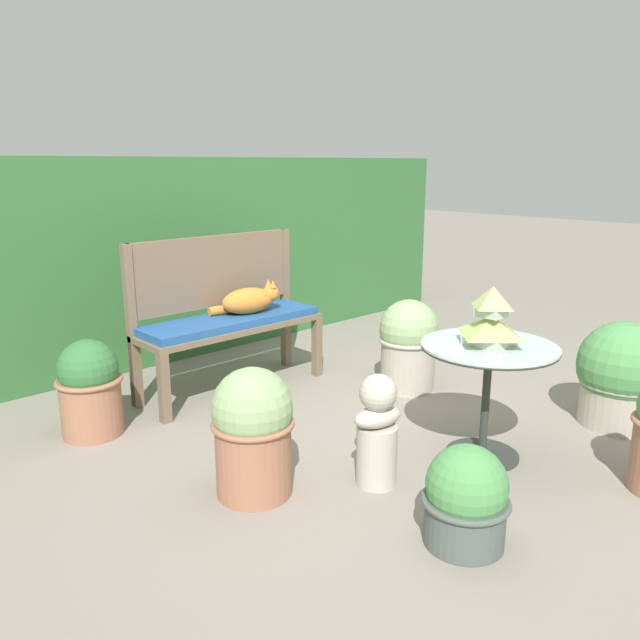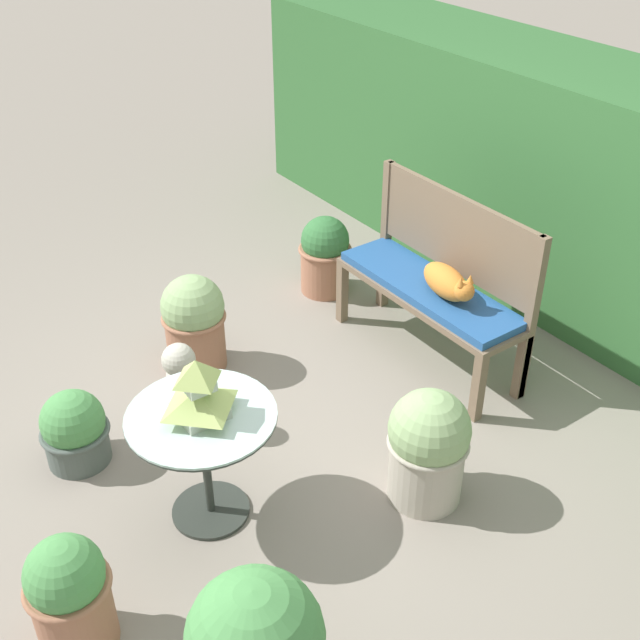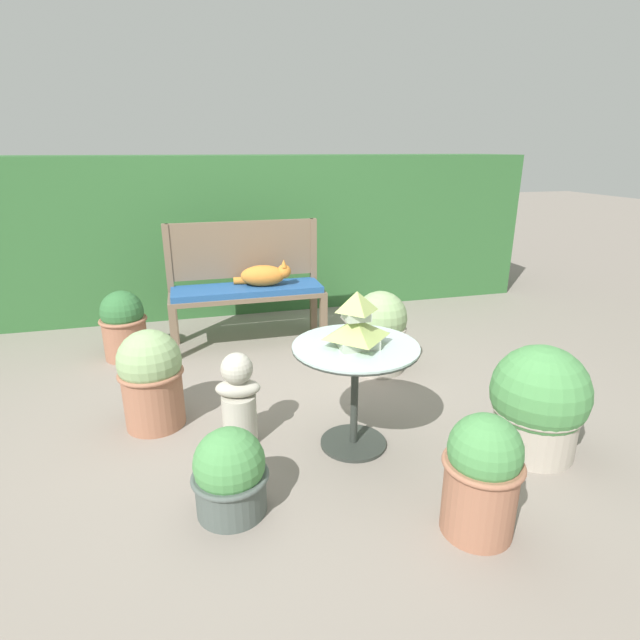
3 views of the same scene
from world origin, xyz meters
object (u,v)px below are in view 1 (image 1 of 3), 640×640
object	(u,v)px
cat	(250,300)
potted_plant_hedge_corner	(466,499)
garden_bench	(232,327)
potted_plant_bench_left	(253,430)
potted_plant_table_far	(90,388)
potted_plant_path_edge	(623,376)
patio_table	(488,369)
garden_bust	(377,431)
potted_plant_table_near	(408,344)
pagoda_birdhouse	(491,321)

from	to	relation	value
cat	potted_plant_hedge_corner	bearing A→B (deg)	-94.44
garden_bench	cat	world-z (taller)	cat
cat	potted_plant_bench_left	xyz separation A→B (m)	(-0.93, -1.24, -0.30)
potted_plant_bench_left	potted_plant_hedge_corner	xyz separation A→B (m)	(0.39, -0.95, -0.12)
cat	potted_plant_table_far	world-z (taller)	cat
potted_plant_path_edge	patio_table	bearing A→B (deg)	161.52
patio_table	potted_plant_hedge_corner	xyz separation A→B (m)	(-0.76, -0.40, -0.30)
garden_bust	potted_plant_table_near	distance (m)	1.42
patio_table	potted_plant_path_edge	xyz separation A→B (m)	(1.00, -0.33, -0.19)
garden_bench	potted_plant_path_edge	size ratio (longest dim) A/B	2.07
patio_table	pagoda_birdhouse	bearing A→B (deg)	63.43
potted_plant_bench_left	potted_plant_table_near	bearing A→B (deg)	13.73
cat	potted_plant_bench_left	size ratio (longest dim) A/B	0.77
garden_bust	garden_bench	bearing A→B (deg)	91.81
cat	potted_plant_path_edge	xyz separation A→B (m)	(1.23, -2.13, -0.32)
garden_bench	garden_bust	bearing A→B (deg)	-99.41
garden_bust	pagoda_birdhouse	bearing A→B (deg)	-6.04
potted_plant_table_far	garden_bust	bearing A→B (deg)	-63.30
garden_bust	potted_plant_hedge_corner	xyz separation A→B (m)	(-0.11, -0.60, -0.08)
potted_plant_table_near	potted_plant_bench_left	bearing A→B (deg)	-166.27
garden_bust	potted_plant_path_edge	size ratio (longest dim) A/B	0.89
cat	potted_plant_bench_left	bearing A→B (deg)	-117.50
patio_table	potted_plant_table_near	size ratio (longest dim) A/B	1.11
patio_table	potted_plant_bench_left	bearing A→B (deg)	154.41
pagoda_birdhouse	garden_bust	size ratio (longest dim) A/B	0.54
patio_table	pagoda_birdhouse	size ratio (longest dim) A/B	2.28
potted_plant_table_far	garden_bench	bearing A→B (deg)	1.85
cat	pagoda_birdhouse	world-z (taller)	pagoda_birdhouse
patio_table	pagoda_birdhouse	xyz separation A→B (m)	(0.00, 0.00, 0.27)
potted_plant_table_near	potted_plant_path_edge	bearing A→B (deg)	-70.73
patio_table	potted_plant_hedge_corner	world-z (taller)	patio_table
potted_plant_bench_left	patio_table	bearing A→B (deg)	-25.59
garden_bust	potted_plant_path_edge	xyz separation A→B (m)	(1.65, -0.54, 0.03)
garden_bench	cat	distance (m)	0.23
cat	potted_plant_table_near	bearing A→B (deg)	-37.69
patio_table	garden_bench	bearing A→B (deg)	102.17
potted_plant_hedge_corner	patio_table	bearing A→B (deg)	27.33
cat	potted_plant_table_near	xyz separation A→B (m)	(0.77, -0.83, -0.30)
potted_plant_table_near	potted_plant_hedge_corner	size ratio (longest dim) A/B	1.46
patio_table	garden_bust	size ratio (longest dim) A/B	1.24
potted_plant_bench_left	potted_plant_path_edge	xyz separation A→B (m)	(2.15, -0.89, -0.01)
garden_bench	potted_plant_table_far	size ratio (longest dim) A/B	2.32
potted_plant_hedge_corner	potted_plant_bench_left	bearing A→B (deg)	112.50
garden_bench	potted_plant_path_edge	xyz separation A→B (m)	(1.39, -2.13, -0.15)
pagoda_birdhouse	garden_bust	xyz separation A→B (m)	(-0.65, 0.20, -0.49)
pagoda_birdhouse	potted_plant_table_far	distance (m)	2.33
cat	patio_table	world-z (taller)	cat
garden_bench	pagoda_birdhouse	bearing A→B (deg)	-77.83
potted_plant_hedge_corner	cat	bearing A→B (deg)	76.31
garden_bust	potted_plant_path_edge	distance (m)	1.74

